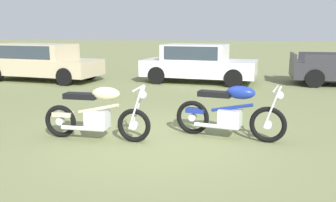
{
  "coord_description": "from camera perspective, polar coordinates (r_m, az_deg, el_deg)",
  "views": [
    {
      "loc": [
        1.24,
        -6.13,
        1.97
      ],
      "look_at": [
        -0.03,
        0.96,
        0.54
      ],
      "focal_mm": 38.48,
      "sensor_mm": 36.0,
      "label": 1
    }
  ],
  "objects": [
    {
      "name": "car_white",
      "position": [
        13.7,
        4.71,
        6.28
      ],
      "size": [
        4.4,
        2.33,
        1.43
      ],
      "rotation": [
        0.0,
        0.0,
        -0.12
      ],
      "color": "silver",
      "rests_on": "ground"
    },
    {
      "name": "ground_plane",
      "position": [
        6.56,
        -1.22,
        -6.28
      ],
      "size": [
        120.0,
        120.0,
        0.0
      ],
      "primitive_type": "plane",
      "color": "olive"
    },
    {
      "name": "motorcycle_cream",
      "position": [
        6.61,
        -11.15,
        -1.96
      ],
      "size": [
        2.04,
        0.64,
        1.02
      ],
      "rotation": [
        0.0,
        0.0,
        -0.03
      ],
      "color": "black",
      "rests_on": "ground"
    },
    {
      "name": "car_beige",
      "position": [
        15.03,
        -19.86,
        6.24
      ],
      "size": [
        4.72,
        2.41,
        1.43
      ],
      "rotation": [
        0.0,
        0.0,
        -0.15
      ],
      "color": "#BCAD8C",
      "rests_on": "ground"
    },
    {
      "name": "motorcycle_blue",
      "position": [
        6.67,
        9.84,
        -1.76
      ],
      "size": [
        2.03,
        0.75,
        1.02
      ],
      "rotation": [
        0.0,
        0.0,
        -0.22
      ],
      "color": "black",
      "rests_on": "ground"
    }
  ]
}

